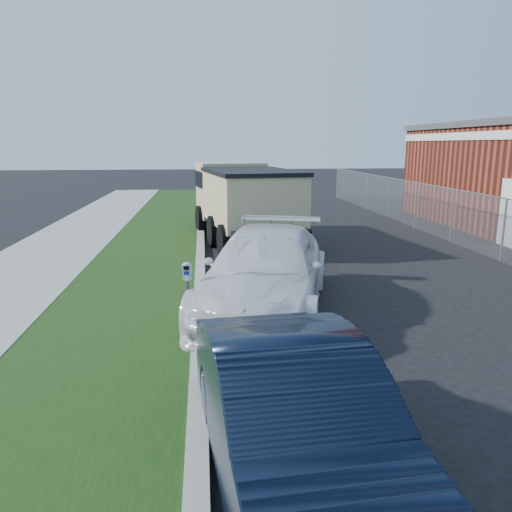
{
  "coord_description": "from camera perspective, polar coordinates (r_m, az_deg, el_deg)",
  "views": [
    {
      "loc": [
        -2.47,
        -9.16,
        3.29
      ],
      "look_at": [
        -1.4,
        1.0,
        1.0
      ],
      "focal_mm": 35.0,
      "sensor_mm": 36.0,
      "label": 1
    }
  ],
  "objects": [
    {
      "name": "parking_meter",
      "position": [
        8.83,
        -7.85,
        -2.76
      ],
      "size": [
        0.18,
        0.13,
        1.18
      ],
      "rotation": [
        0.0,
        0.0,
        -0.17
      ],
      "color": "#3F4247",
      "rests_on": "ground"
    },
    {
      "name": "navy_sedan",
      "position": [
        5.0,
        4.55,
        -18.28
      ],
      "size": [
        1.96,
        4.53,
        1.45
      ],
      "primitive_type": "imported",
      "rotation": [
        0.0,
        0.0,
        0.1
      ],
      "color": "black",
      "rests_on": "ground"
    },
    {
      "name": "ground",
      "position": [
        10.04,
        8.63,
        -6.64
      ],
      "size": [
        120.0,
        120.0,
        0.0
      ],
      "primitive_type": "plane",
      "color": "black",
      "rests_on": "ground"
    },
    {
      "name": "chainlink_fence",
      "position": [
        18.36,
        21.6,
        5.41
      ],
      "size": [
        0.06,
        30.06,
        30.0
      ],
      "color": "slate",
      "rests_on": "ground"
    },
    {
      "name": "dump_truck",
      "position": [
        17.33,
        -1.5,
        6.61
      ],
      "size": [
        3.52,
        6.98,
        2.62
      ],
      "rotation": [
        0.0,
        0.0,
        0.15
      ],
      "color": "black",
      "rests_on": "ground"
    },
    {
      "name": "streetside",
      "position": [
        12.02,
        -20.74,
        -3.76
      ],
      "size": [
        6.12,
        50.0,
        0.15
      ],
      "color": "gray",
      "rests_on": "ground"
    },
    {
      "name": "white_wagon",
      "position": [
        10.04,
        1.09,
        -1.69
      ],
      "size": [
        3.67,
        5.97,
        1.61
      ],
      "primitive_type": "imported",
      "rotation": [
        0.0,
        0.0,
        -0.27
      ],
      "color": "silver",
      "rests_on": "ground"
    }
  ]
}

